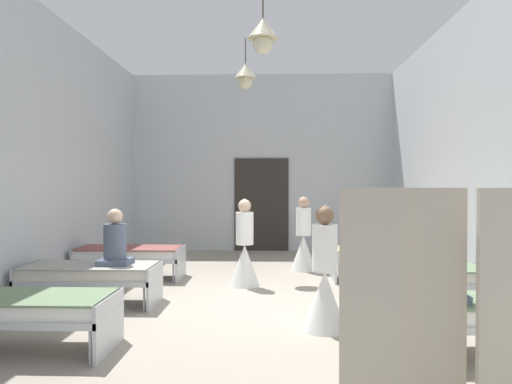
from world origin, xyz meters
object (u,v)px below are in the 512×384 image
Objects in this scene: patient_seated_secondary at (441,271)px; patient_seated_primary at (115,244)px; nurse_mid_aisle at (245,255)px; bed_right_row_1 at (417,276)px; nurse_near_aisle at (303,244)px; nurse_far_aisle at (325,286)px; bed_right_row_2 at (385,256)px; bed_left_row_1 at (91,274)px; bed_left_row_0 at (20,308)px; bed_left_row_2 at (130,255)px; bed_right_row_0 at (474,313)px; privacy_screen at (436,318)px.

patient_seated_primary is at bearing 153.21° from patient_seated_secondary.
bed_right_row_1 is at bearing -42.76° from nurse_mid_aisle.
nurse_far_aisle is (-0.00, -3.95, 0.00)m from nurse_near_aisle.
nurse_far_aisle reaches higher than bed_right_row_2.
bed_left_row_1 and bed_right_row_2 have the same top height.
nurse_far_aisle is at bearing -18.81° from bed_left_row_1.
bed_left_row_1 is 4.62m from bed_right_row_1.
nurse_mid_aisle is at bearing 56.85° from bed_left_row_0.
nurse_far_aisle is (3.22, -3.00, 0.09)m from bed_left_row_2.
patient_seated_secondary is at bearing -170.48° from bed_right_row_0.
bed_right_row_2 is 1.12× the size of privacy_screen.
patient_seated_secondary is (1.05, -0.86, 0.34)m from nurse_far_aisle.
privacy_screen is (3.67, -3.60, 0.41)m from bed_left_row_1.
bed_left_row_0 is 1.28× the size of nurse_mid_aisle.
nurse_mid_aisle reaches higher than bed_left_row_2.
bed_right_row_0 and bed_left_row_2 have the same top height.
privacy_screen is at bearing -178.86° from nurse_near_aisle.
privacy_screen reaches higher than bed_right_row_1.
bed_left_row_1 and bed_right_row_1 have the same top height.
nurse_mid_aisle reaches higher than patient_seated_secondary.
nurse_mid_aisle is (-2.50, 1.36, 0.09)m from bed_right_row_1.
bed_left_row_0 is at bearing 142.97° from nurse_near_aisle.
nurse_mid_aisle is (2.13, 1.36, 0.09)m from bed_left_row_1.
privacy_screen is (3.32, -3.62, -0.02)m from patient_seated_primary.
bed_right_row_2 is 1.28× the size of nurse_far_aisle.
nurse_near_aisle reaches higher than bed_left_row_0.
bed_right_row_1 and bed_left_row_2 have the same top height.
nurse_mid_aisle is (2.13, 3.26, 0.09)m from bed_left_row_0.
bed_left_row_2 is at bearing 157.66° from bed_right_row_1.
patient_seated_primary reaches higher than bed_left_row_2.
nurse_mid_aisle is at bearing -14.24° from bed_left_row_2.
bed_right_row_1 is at bearing 71.76° from privacy_screen.
bed_left_row_2 is at bearing 90.00° from bed_left_row_0.
bed_left_row_0 is at bearing -157.66° from bed_right_row_1.
nurse_mid_aisle and nurse_far_aisle have the same top height.
patient_seated_secondary is (4.27, -1.96, 0.43)m from bed_left_row_1.
bed_left_row_2 is (0.00, 3.80, 0.00)m from bed_left_row_0.
bed_left_row_1 is 1.00× the size of bed_right_row_1.
bed_right_row_0 is 1.00× the size of bed_left_row_2.
nurse_mid_aisle is (2.13, -0.54, 0.09)m from bed_left_row_2.
patient_seated_primary is at bearing -82.82° from nurse_far_aisle.
patient_seated_secondary is at bearing -42.07° from bed_left_row_2.
bed_left_row_0 is 1.28× the size of nurse_far_aisle.
bed_right_row_0 is at bearing 57.31° from privacy_screen.
nurse_near_aisle is at bearing -151.54° from nurse_far_aisle.
patient_seated_primary is at bearing 131.67° from nurse_near_aisle.
privacy_screen is (-0.95, -1.70, 0.41)m from bed_right_row_0.
bed_right_row_1 is (4.62, 0.00, 0.00)m from bed_left_row_1.
nurse_mid_aisle is 1.00× the size of nurse_far_aisle.
bed_right_row_0 is at bearing 0.00° from bed_left_row_0.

